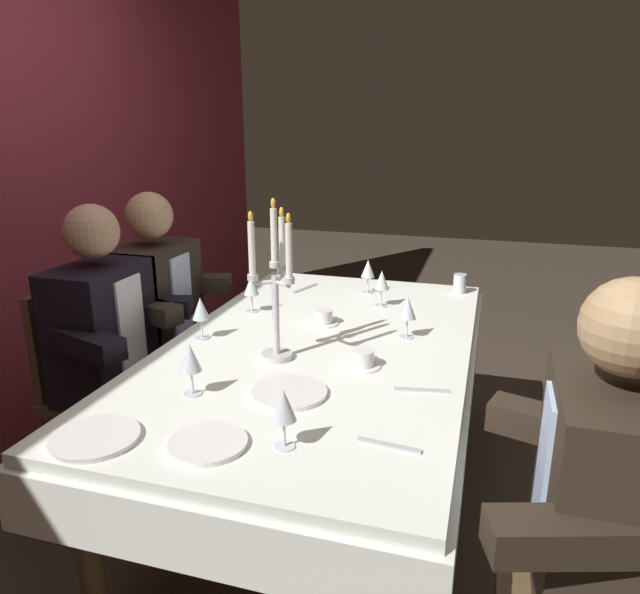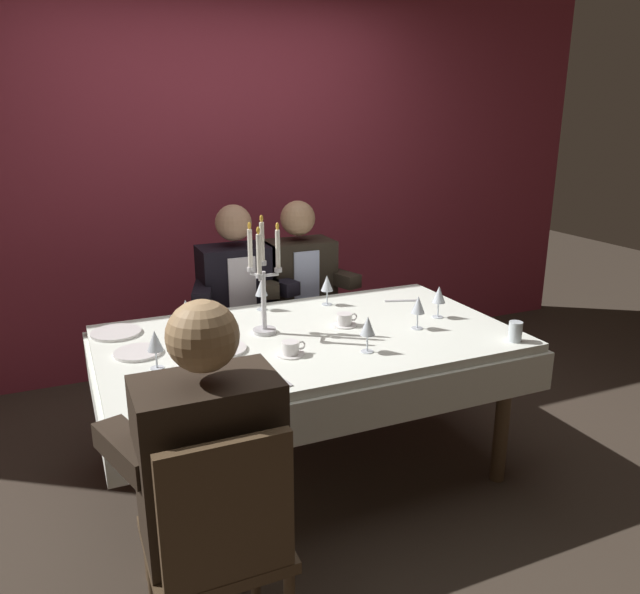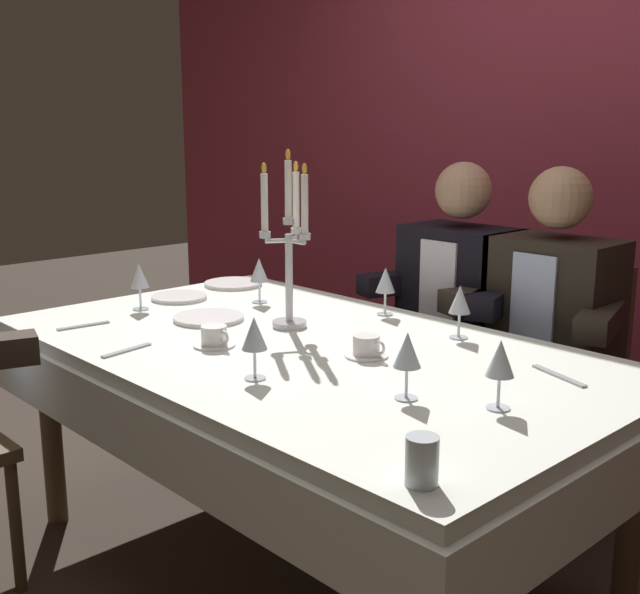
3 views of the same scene
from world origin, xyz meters
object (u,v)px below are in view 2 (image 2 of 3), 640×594
at_px(wine_glass_4, 368,327).
at_px(wine_glass_5, 327,284).
at_px(dinner_plate_0, 220,349).
at_px(wine_glass_1, 439,296).
at_px(coffee_cup_0, 345,320).
at_px(candelabra, 263,282).
at_px(wine_glass_3, 186,309).
at_px(seated_diner_2, 298,282).
at_px(wine_glass_2, 155,342).
at_px(dinner_plate_1, 138,352).
at_px(coffee_cup_1, 291,349).
at_px(seated_diner_1, 236,290).
at_px(dinner_plate_2, 116,333).
at_px(wine_glass_0, 418,305).
at_px(wine_glass_6, 261,289).
at_px(seated_diner_0, 210,462).
at_px(water_tumbler_0, 515,332).
at_px(dining_table, 308,358).

height_order(wine_glass_4, wine_glass_5, same).
xyz_separation_m(dinner_plate_0, wine_glass_1, (1.13, 0.00, 0.11)).
bearing_deg(wine_glass_5, coffee_cup_0, -99.91).
xyz_separation_m(candelabra, wine_glass_3, (-0.33, 0.15, -0.13)).
distance_m(candelabra, seated_diner_2, 0.96).
relative_size(dinner_plate_0, wine_glass_2, 1.43).
height_order(candelabra, dinner_plate_1, candelabra).
xyz_separation_m(dinner_plate_0, wine_glass_4, (0.58, -0.27, 0.11)).
xyz_separation_m(wine_glass_1, coffee_cup_1, (-0.87, -0.17, -0.09)).
distance_m(wine_glass_1, seated_diner_2, 1.01).
relative_size(wine_glass_3, seated_diner_2, 0.13).
height_order(seated_diner_1, seated_diner_2, same).
height_order(dinner_plate_0, seated_diner_2, seated_diner_2).
bearing_deg(coffee_cup_0, candelabra, 171.83).
bearing_deg(coffee_cup_1, dinner_plate_2, 139.27).
distance_m(candelabra, wine_glass_1, 0.90).
distance_m(coffee_cup_1, seated_diner_1, 1.09).
bearing_deg(dinner_plate_1, wine_glass_2, -75.37).
height_order(wine_glass_0, coffee_cup_1, wine_glass_0).
height_order(candelabra, wine_glass_3, candelabra).
bearing_deg(seated_diner_1, wine_glass_6, -88.10).
bearing_deg(seated_diner_0, dinner_plate_0, 73.50).
height_order(candelabra, seated_diner_1, candelabra).
bearing_deg(coffee_cup_0, seated_diner_1, 110.03).
bearing_deg(seated_diner_0, water_tumbler_0, 15.66).
height_order(dinner_plate_0, coffee_cup_0, coffee_cup_0).
height_order(wine_glass_4, coffee_cup_1, wine_glass_4).
relative_size(wine_glass_3, seated_diner_0, 0.13).
distance_m(dinner_plate_0, wine_glass_3, 0.32).
relative_size(dinner_plate_1, wine_glass_2, 1.26).
height_order(wine_glass_5, coffee_cup_0, wine_glass_5).
bearing_deg(wine_glass_0, wine_glass_6, 135.59).
height_order(dinner_plate_0, dinner_plate_2, same).
bearing_deg(wine_glass_5, water_tumbler_0, -56.79).
distance_m(wine_glass_0, seated_diner_2, 1.05).
distance_m(dining_table, wine_glass_3, 0.62).
bearing_deg(candelabra, dinner_plate_0, -151.67).
bearing_deg(dinner_plate_2, coffee_cup_0, -17.17).
height_order(wine_glass_1, wine_glass_2, same).
relative_size(wine_glass_2, seated_diner_0, 0.13).
bearing_deg(wine_glass_0, water_tumbler_0, -45.89).
xyz_separation_m(dining_table, wine_glass_2, (-0.72, -0.12, 0.24)).
xyz_separation_m(wine_glass_2, wine_glass_5, (0.99, 0.51, -0.00)).
height_order(wine_glass_1, seated_diner_1, seated_diner_1).
bearing_deg(dinner_plate_2, dining_table, -23.83).
distance_m(candelabra, wine_glass_2, 0.60).
height_order(candelabra, seated_diner_0, candelabra).
height_order(seated_diner_0, seated_diner_1, same).
bearing_deg(water_tumbler_0, dinner_plate_2, 153.45).
height_order(wine_glass_5, water_tumbler_0, wine_glass_5).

